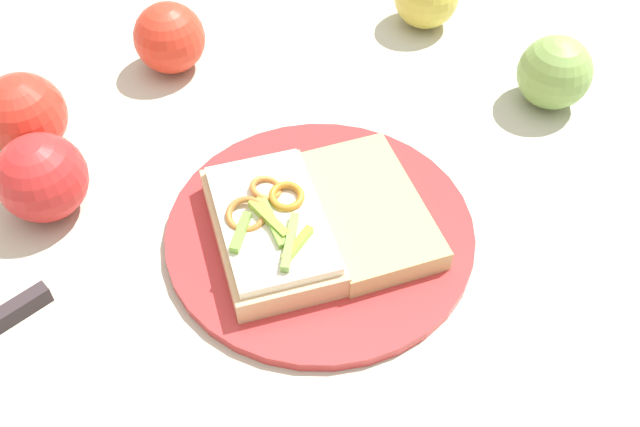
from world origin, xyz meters
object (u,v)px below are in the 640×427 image
object	(u,v)px
sandwich	(271,227)
apple_5	(555,72)
apple_3	(24,114)
knife	(4,319)
apple_4	(169,38)
plate	(320,232)
apple_1	(42,178)
bread_slice_side	(367,210)

from	to	relation	value
sandwich	apple_5	xyz separation A→B (m)	(0.09, 0.34, 0.01)
apple_3	knife	size ratio (longest dim) A/B	0.67
apple_4	knife	xyz separation A→B (m)	(0.15, -0.32, -0.03)
apple_5	sandwich	bearing A→B (deg)	-104.75
plate	apple_1	size ratio (longest dim) A/B	3.40
bread_slice_side	apple_3	world-z (taller)	apple_3
apple_1	apple_3	xyz separation A→B (m)	(-0.08, 0.04, 0.00)
plate	apple_5	bearing A→B (deg)	77.85
plate	sandwich	size ratio (longest dim) A/B	1.51
plate	apple_1	world-z (taller)	apple_1
sandwich	apple_1	bearing A→B (deg)	60.73
sandwich	apple_3	size ratio (longest dim) A/B	2.23
bread_slice_side	apple_1	xyz separation A→B (m)	(-0.24, -0.17, 0.02)
apple_3	bread_slice_side	bearing A→B (deg)	22.73
plate	apple_4	bearing A→B (deg)	164.15
plate	bread_slice_side	xyz separation A→B (m)	(0.02, 0.04, 0.02)
sandwich	apple_4	bearing A→B (deg)	8.48
apple_3	apple_1	bearing A→B (deg)	-25.30
plate	apple_5	xyz separation A→B (m)	(0.06, 0.30, 0.03)
apple_3	apple_4	distance (m)	0.18
apple_1	knife	size ratio (longest dim) A/B	0.67
bread_slice_side	knife	world-z (taller)	bread_slice_side
bread_slice_side	apple_4	bearing A→B (deg)	22.39
sandwich	apple_5	world-z (taller)	apple_5
bread_slice_side	knife	bearing A→B (deg)	90.30
apple_5	knife	size ratio (longest dim) A/B	0.63
plate	sandwich	world-z (taller)	sandwich
bread_slice_side	apple_1	size ratio (longest dim) A/B	1.92
bread_slice_side	apple_4	world-z (taller)	apple_4
bread_slice_side	apple_5	distance (m)	0.26
sandwich	plate	bearing A→B (deg)	-89.98
plate	bread_slice_side	world-z (taller)	bread_slice_side
bread_slice_side	sandwich	bearing A→B (deg)	87.47
apple_5	knife	xyz separation A→B (m)	(-0.20, -0.54, -0.03)
bread_slice_side	knife	xyz separation A→B (m)	(-0.16, -0.28, -0.01)
plate	apple_5	distance (m)	0.31
apple_4	knife	distance (m)	0.35
plate	apple_4	size ratio (longest dim) A/B	3.58
apple_4	apple_5	distance (m)	0.41
apple_1	plate	bearing A→B (deg)	32.77
apple_1	apple_5	size ratio (longest dim) A/B	1.06
sandwich	apple_4	size ratio (longest dim) A/B	2.37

